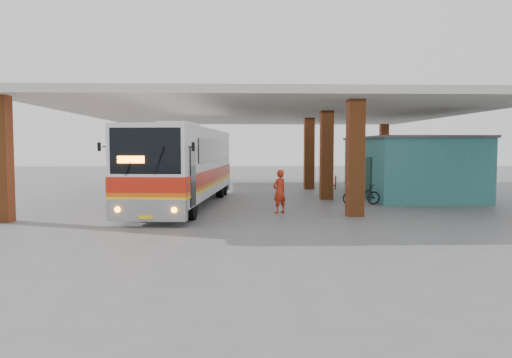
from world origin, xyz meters
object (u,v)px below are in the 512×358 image
Objects in this scene: motorcycle at (361,195)px; red_chair at (334,183)px; pedestrian at (280,191)px; coach_bus at (184,165)px.

motorcycle is 8.14m from red_chair.
pedestrian reaches higher than red_chair.
coach_bus reaches higher than pedestrian.
pedestrian is (3.98, -2.60, -0.93)m from coach_bus.
coach_bus is 14.65× the size of red_chair.
motorcycle is at bearing 176.19° from pedestrian.
red_chair is (0.37, 8.13, -0.07)m from motorcycle.
motorcycle is 1.03× the size of pedestrian.
coach_bus is at bearing -70.92° from pedestrian.
motorcycle is (7.87, 0.03, -1.32)m from coach_bus.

